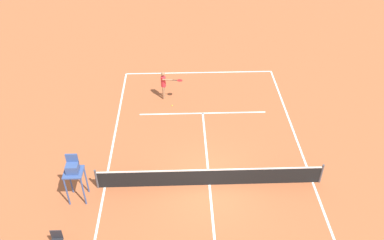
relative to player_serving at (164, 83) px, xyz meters
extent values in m
plane|color=#AD5933|center=(-2.18, 7.14, -1.06)|extent=(60.00, 60.00, 0.00)
cube|color=white|center=(-2.18, -2.91, -1.06)|extent=(9.52, 0.10, 0.01)
cube|color=white|center=(-6.94, 7.14, -1.06)|extent=(0.10, 20.10, 0.01)
cube|color=white|center=(2.59, 7.14, -1.06)|extent=(0.10, 20.10, 0.01)
cube|color=white|center=(-2.18, 1.61, -1.06)|extent=(7.14, 0.10, 0.01)
cube|color=white|center=(-2.18, 7.14, -1.06)|extent=(0.10, 11.05, 0.01)
cylinder|color=#4C4C51|center=(-7.24, 7.14, -0.53)|extent=(0.10, 0.10, 1.07)
cylinder|color=#4C4C51|center=(2.89, 7.14, -0.53)|extent=(0.10, 0.10, 1.07)
cube|color=black|center=(-2.18, 7.14, -0.61)|extent=(10.12, 0.03, 0.91)
cube|color=white|center=(-2.18, 7.14, -0.13)|extent=(10.12, 0.04, 0.06)
cylinder|color=#9E704C|center=(0.04, -0.11, -0.65)|extent=(0.12, 0.12, 0.83)
cylinder|color=#9E704C|center=(0.06, 0.08, -0.65)|extent=(0.12, 0.12, 0.83)
cylinder|color=red|center=(0.05, -0.01, 0.09)|extent=(0.28, 0.28, 0.65)
sphere|color=#9E704C|center=(0.05, -0.01, 0.60)|extent=(0.23, 0.23, 0.23)
cylinder|color=#9E704C|center=(0.02, -0.20, 0.12)|extent=(0.09, 0.09, 0.58)
cylinder|color=#9E704C|center=(-0.21, 0.21, 0.34)|extent=(0.58, 0.17, 0.09)
cylinder|color=black|center=(-0.62, 0.27, 0.34)|extent=(0.26, 0.07, 0.04)
ellipsoid|color=red|center=(-0.91, 0.31, 0.34)|extent=(0.36, 0.32, 0.04)
sphere|color=#CCE033|center=(-0.43, 0.83, -1.03)|extent=(0.07, 0.07, 0.07)
cylinder|color=#38518C|center=(3.25, 8.09, -0.29)|extent=(0.07, 0.07, 1.55)
cylinder|color=#38518C|center=(3.95, 8.09, -0.29)|extent=(0.07, 0.07, 1.55)
cylinder|color=#38518C|center=(3.25, 7.39, -0.29)|extent=(0.07, 0.07, 1.55)
cylinder|color=#38518C|center=(3.95, 7.39, -0.29)|extent=(0.07, 0.07, 1.55)
cube|color=#38518C|center=(3.60, 7.74, 0.52)|extent=(0.80, 0.80, 0.06)
cube|color=#38518C|center=(3.60, 7.74, 0.75)|extent=(0.50, 0.44, 0.40)
cube|color=#38518C|center=(3.60, 7.54, 1.10)|extent=(0.50, 0.06, 0.50)
cube|color=#232328|center=(3.90, 10.21, -0.33)|extent=(0.44, 0.04, 0.44)
camera|label=1|loc=(-0.95, 19.90, 12.37)|focal=37.52mm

